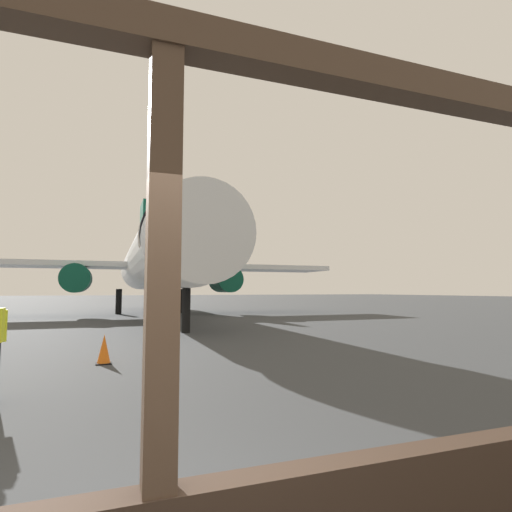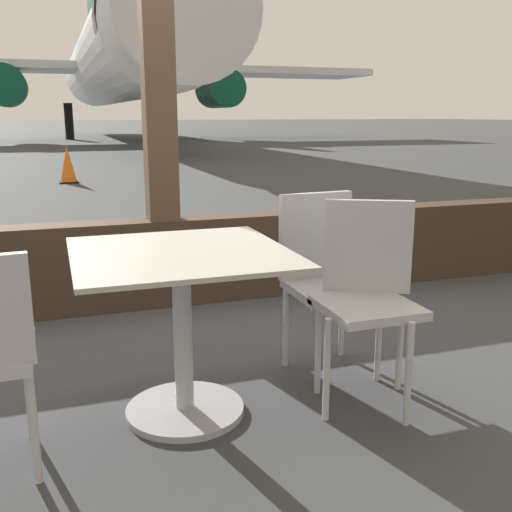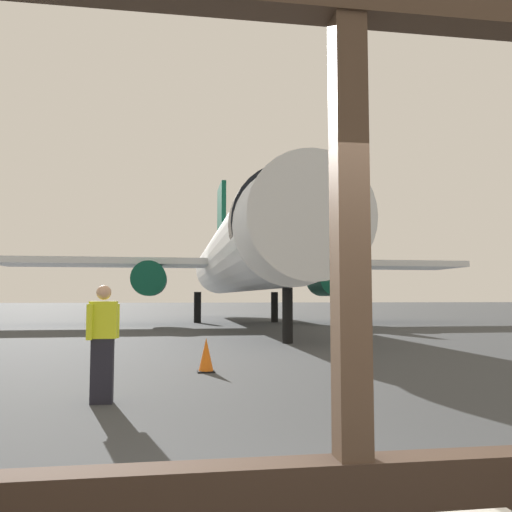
{
  "view_description": "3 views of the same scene",
  "coord_description": "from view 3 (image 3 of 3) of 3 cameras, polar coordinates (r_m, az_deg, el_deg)",
  "views": [
    {
      "loc": [
        -0.31,
        -2.56,
        1.79
      ],
      "look_at": [
        4.68,
        11.21,
        3.03
      ],
      "focal_mm": 28.34,
      "sensor_mm": 36.0,
      "label": 1
    },
    {
      "loc": [
        -0.69,
        -3.97,
        1.29
      ],
      "look_at": [
        0.1,
        -1.67,
        0.71
      ],
      "focal_mm": 41.7,
      "sensor_mm": 36.0,
      "label": 2
    },
    {
      "loc": [
        -1.07,
        -3.13,
        1.56
      ],
      "look_at": [
        1.51,
        13.55,
        2.88
      ],
      "focal_mm": 37.14,
      "sensor_mm": 36.0,
      "label": 3
    }
  ],
  "objects": [
    {
      "name": "airplane",
      "position": [
        30.14,
        -1.47,
        -0.07
      ],
      "size": [
        27.65,
        31.61,
        10.87
      ],
      "color": "silver",
      "rests_on": "ground"
    },
    {
      "name": "window_frame",
      "position": [
        3.32,
        10.2,
        -9.06
      ],
      "size": [
        8.86,
        0.24,
        3.58
      ],
      "color": "#38281E",
      "rests_on": "ground"
    },
    {
      "name": "traffic_cone",
      "position": [
        11.3,
        -5.4,
        -10.65
      ],
      "size": [
        0.36,
        0.36,
        0.71
      ],
      "color": "orange",
      "rests_on": "ground"
    },
    {
      "name": "ground_plane",
      "position": [
        43.17,
        -7.41,
        -6.49
      ],
      "size": [
        220.0,
        220.0,
        0.0
      ],
      "primitive_type": "plane",
      "color": "#383A3D"
    },
    {
      "name": "ground_crew_worker",
      "position": [
        8.27,
        -16.18,
        -8.86
      ],
      "size": [
        0.44,
        0.42,
        1.74
      ],
      "color": "black",
      "rests_on": "ground"
    }
  ]
}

